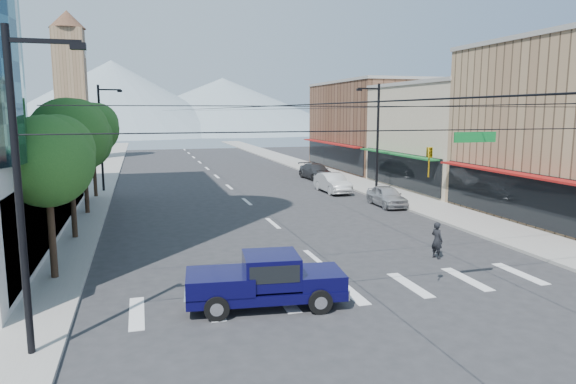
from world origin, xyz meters
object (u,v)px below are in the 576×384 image
(parked_car_near, at_px, (387,196))
(parked_car_far, at_px, (316,172))
(parked_car_mid, at_px, (333,183))
(pickup_truck, at_px, (265,280))
(pedestrian, at_px, (437,240))

(parked_car_near, distance_m, parked_car_far, 15.60)
(parked_car_mid, height_order, parked_car_far, parked_car_mid)
(pickup_truck, distance_m, parked_car_near, 21.00)
(pedestrian, relative_size, parked_car_mid, 0.35)
(pedestrian, bearing_deg, parked_car_mid, -22.11)
(pedestrian, distance_m, parked_car_mid, 20.04)
(pickup_truck, bearing_deg, pedestrian, 27.96)
(parked_car_near, relative_size, parked_car_mid, 0.88)
(parked_car_near, xyz_separation_m, parked_car_mid, (-1.49, 7.07, 0.08))
(parked_car_mid, bearing_deg, pedestrian, -97.69)
(parked_car_near, distance_m, parked_car_mid, 7.23)
(pedestrian, height_order, parked_car_near, pedestrian)
(parked_car_near, relative_size, parked_car_far, 0.80)
(pedestrian, bearing_deg, parked_car_far, -22.99)
(pedestrian, bearing_deg, pickup_truck, 96.59)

